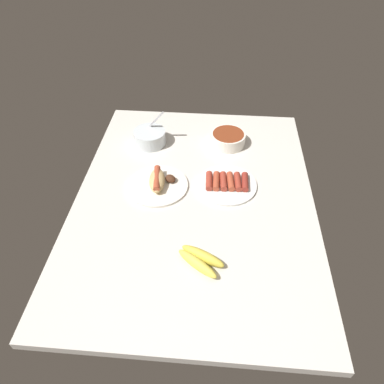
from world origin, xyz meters
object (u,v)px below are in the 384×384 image
object	(u,v)px
plate_hotdog_assembled	(158,183)
plate_sausages	(227,183)
banana_bunch	(200,260)
bowl_coleslaw	(150,137)
bowl_chili	(228,138)

from	to	relation	value
plate_hotdog_assembled	plate_sausages	size ratio (longest dim) A/B	1.02
plate_hotdog_assembled	banana_bunch	world-z (taller)	plate_hotdog_assembled
plate_sausages	bowl_coleslaw	distance (cm)	43.13
banana_bunch	bowl_chili	distance (cm)	65.77
banana_bunch	bowl_coleslaw	bearing A→B (deg)	22.90
banana_bunch	bowl_coleslaw	distance (cm)	68.34
plate_sausages	banana_bunch	xyz separation A→B (cm)	(-37.39, 8.07, 0.76)
plate_sausages	banana_bunch	bearing A→B (deg)	167.81
bowl_chili	plate_hotdog_assembled	bearing A→B (deg)	138.47
banana_bunch	bowl_chili	bearing A→B (deg)	-7.15
bowl_coleslaw	plate_hotdog_assembled	bearing A→B (deg)	-164.48
banana_bunch	bowl_coleslaw	xyz separation A→B (cm)	(62.94, 26.59, 1.62)
banana_bunch	plate_sausages	bearing A→B (deg)	-12.19
plate_hotdog_assembled	banana_bunch	xyz separation A→B (cm)	(-34.81, -18.78, 0.18)
bowl_chili	bowl_coleslaw	world-z (taller)	bowl_coleslaw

